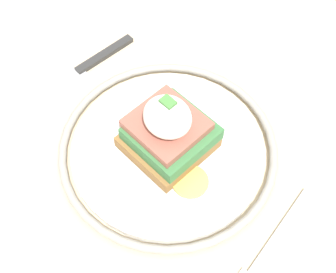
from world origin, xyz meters
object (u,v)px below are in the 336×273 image
object	(u,v)px
sandwich	(169,132)
fork	(268,250)
knife	(87,66)
plate	(168,149)

from	to	relation	value
sandwich	fork	xyz separation A→B (m)	(-0.16, 0.01, -0.04)
fork	knife	size ratio (longest dim) A/B	0.85
plate	sandwich	size ratio (longest dim) A/B	2.23
fork	plate	bearing A→B (deg)	-3.12
plate	sandwich	xyz separation A→B (m)	(-0.00, 0.00, 0.04)
sandwich	fork	distance (m)	0.17
sandwich	knife	world-z (taller)	sandwich
sandwich	knife	bearing A→B (deg)	-4.62
fork	knife	bearing A→B (deg)	-3.91
sandwich	knife	distance (m)	0.18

